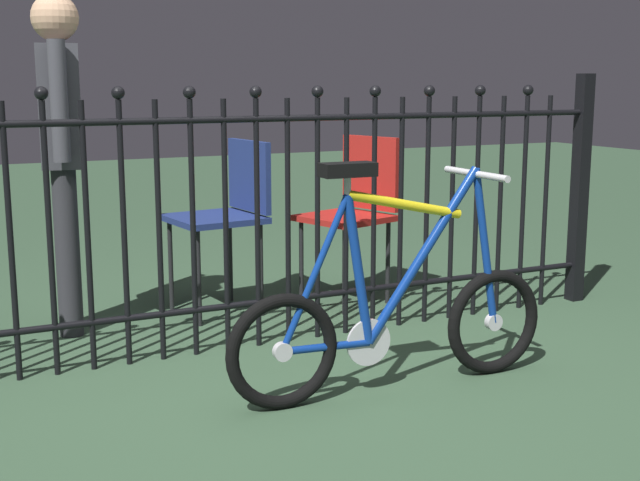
{
  "coord_description": "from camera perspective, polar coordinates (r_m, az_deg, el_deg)",
  "views": [
    {
      "loc": [
        -1.26,
        -2.74,
        1.17
      ],
      "look_at": [
        0.18,
        0.2,
        0.55
      ],
      "focal_mm": 47.96,
      "sensor_mm": 36.0,
      "label": 1
    }
  ],
  "objects": [
    {
      "name": "chair_red",
      "position": [
        4.51,
        2.41,
        2.54
      ],
      "size": [
        0.51,
        0.51,
        0.87
      ],
      "color": "black",
      "rests_on": "ground"
    },
    {
      "name": "person_visitor",
      "position": [
        4.08,
        -16.88,
        6.65
      ],
      "size": [
        0.23,
        0.47,
        1.54
      ],
      "color": "#2D2D33",
      "rests_on": "ground"
    },
    {
      "name": "ground_plane",
      "position": [
        3.23,
        -1.29,
        -10.48
      ],
      "size": [
        20.0,
        20.0,
        0.0
      ],
      "primitive_type": "plane",
      "color": "#365339"
    },
    {
      "name": "iron_fence",
      "position": [
        3.66,
        -6.62,
        1.73
      ],
      "size": [
        3.94,
        0.07,
        1.2
      ],
      "color": "black",
      "rests_on": "ground"
    },
    {
      "name": "bicycle",
      "position": [
        3.24,
        4.95,
        -4.99
      ],
      "size": [
        1.34,
        0.4,
        0.88
      ],
      "color": "black",
      "rests_on": "ground"
    },
    {
      "name": "chair_navy",
      "position": [
        4.32,
        -6.13,
        2.28
      ],
      "size": [
        0.47,
        0.47,
        0.87
      ],
      "color": "black",
      "rests_on": "ground"
    }
  ]
}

